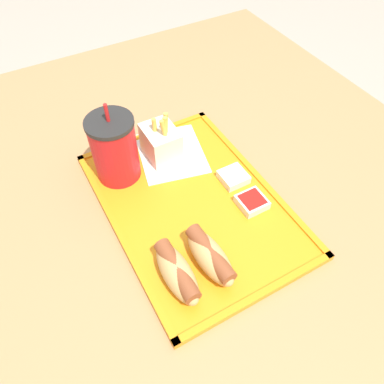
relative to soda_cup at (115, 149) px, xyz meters
The scene contains 10 objects.
ground_plane 0.85m from the soda_cup, 158.00° to the right, with size 8.00×8.00×0.00m, color #ADA393.
dining_table 0.49m from the soda_cup, 158.00° to the right, with size 1.38×1.17×0.75m.
food_tray 0.18m from the soda_cup, 146.24° to the right, with size 0.44×0.31×0.01m.
paper_napkin 0.14m from the soda_cup, 89.93° to the right, with size 0.18×0.16×0.00m.
soda_cup is the anchor object (origin of this frame).
hot_dog_far 0.27m from the soda_cup, behind, with size 0.12×0.05×0.05m.
hot_dog_near 0.28m from the soda_cup, 168.87° to the right, with size 0.12×0.05×0.05m.
fries_carton 0.10m from the soda_cup, 87.47° to the right, with size 0.08×0.06×0.11m.
sauce_cup_mayo 0.24m from the soda_cup, 123.57° to the right, with size 0.05×0.05×0.02m.
sauce_cup_ketchup 0.28m from the soda_cup, 136.60° to the right, with size 0.05×0.05×0.02m.
Camera 1 is at (-0.34, 0.20, 1.31)m, focal length 35.00 mm.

